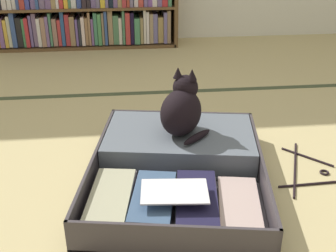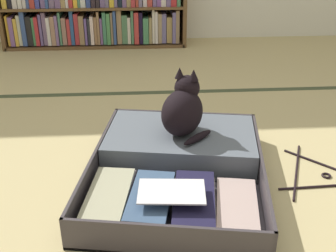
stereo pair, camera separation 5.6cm
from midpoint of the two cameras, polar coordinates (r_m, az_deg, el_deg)
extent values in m
plane|color=tan|center=(1.70, 3.54, -9.75)|extent=(10.00, 10.00, 0.00)
cube|color=#3D472D|center=(2.68, 0.56, 4.58)|extent=(4.80, 0.05, 0.00)
cube|color=brown|center=(3.81, -20.90, 14.66)|extent=(0.03, 0.29, 0.65)
cube|color=brown|center=(3.68, 2.54, 15.93)|extent=(0.03, 0.29, 0.65)
cube|color=brown|center=(3.74, -9.06, 10.87)|extent=(1.47, 0.29, 0.02)
cube|color=brown|center=(3.67, -9.42, 15.58)|extent=(1.44, 0.29, 0.02)
cube|color=gold|center=(3.83, -19.88, 12.26)|extent=(0.02, 0.24, 0.24)
cube|color=#7C5692|center=(3.82, -19.45, 12.19)|extent=(0.03, 0.24, 0.23)
cube|color=gold|center=(3.81, -18.94, 12.15)|extent=(0.03, 0.24, 0.22)
cube|color=beige|center=(3.81, -18.52, 12.42)|extent=(0.03, 0.24, 0.25)
cube|color=#385392|center=(3.79, -18.05, 12.64)|extent=(0.03, 0.24, 0.28)
cube|color=black|center=(3.79, -17.35, 12.43)|extent=(0.04, 0.24, 0.24)
cube|color=#3E7E4C|center=(3.78, -16.82, 12.39)|extent=(0.02, 0.24, 0.23)
cube|color=#BD2D34|center=(3.77, -16.45, 12.43)|extent=(0.03, 0.24, 0.23)
cube|color=slate|center=(3.77, -15.98, 12.65)|extent=(0.02, 0.24, 0.25)
cube|color=slate|center=(3.77, -15.51, 12.81)|extent=(0.03, 0.24, 0.26)
cube|color=silver|center=(3.76, -15.01, 12.53)|extent=(0.03, 0.24, 0.23)
cube|color=#A47B62|center=(3.74, -14.48, 12.59)|extent=(0.03, 0.24, 0.23)
cube|color=slate|center=(3.74, -14.01, 12.67)|extent=(0.02, 0.24, 0.24)
cube|color=#4B8561|center=(3.74, -13.62, 12.92)|extent=(0.02, 0.24, 0.27)
cube|color=#987262|center=(3.74, -13.09, 12.62)|extent=(0.03, 0.24, 0.22)
cube|color=#B73335|center=(3.74, -12.52, 12.60)|extent=(0.03, 0.24, 0.21)
cube|color=#284E87|center=(3.72, -12.11, 13.10)|extent=(0.03, 0.24, 0.28)
cube|color=#AB2F37|center=(3.72, -11.53, 12.96)|extent=(0.03, 0.24, 0.25)
cube|color=#91734F|center=(3.71, -10.91, 12.84)|extent=(0.04, 0.24, 0.24)
cube|color=#664F94|center=(3.71, -10.36, 12.70)|extent=(0.02, 0.24, 0.21)
cube|color=#272A2F|center=(3.71, -9.98, 12.74)|extent=(0.02, 0.24, 0.21)
cube|color=beige|center=(3.70, -9.58, 12.86)|extent=(0.03, 0.24, 0.23)
cube|color=#A47B55|center=(3.71, -9.12, 12.88)|extent=(0.02, 0.24, 0.22)
cube|color=#95704D|center=(3.69, -8.77, 13.19)|extent=(0.02, 0.24, 0.27)
cube|color=#73518B|center=(3.70, -8.39, 12.81)|extent=(0.02, 0.24, 0.21)
cube|color=#44835F|center=(3.70, -7.98, 13.21)|extent=(0.03, 0.24, 0.26)
cube|color=#488B4F|center=(3.69, -7.47, 13.14)|extent=(0.03, 0.24, 0.25)
cube|color=#927658|center=(3.69, -7.04, 13.24)|extent=(0.02, 0.24, 0.26)
cube|color=#344F8A|center=(3.68, -6.66, 13.32)|extent=(0.02, 0.24, 0.27)
cube|color=#9F7F5A|center=(3.69, -6.08, 13.40)|extent=(0.04, 0.24, 0.27)
cube|color=#4A7751|center=(3.69, -5.36, 13.13)|extent=(0.04, 0.24, 0.24)
cube|color=beige|center=(3.70, -4.78, 13.00)|extent=(0.03, 0.24, 0.22)
cube|color=#457753|center=(3.68, -4.36, 13.43)|extent=(0.02, 0.24, 0.27)
cube|color=#BC3837|center=(3.68, -3.82, 13.31)|extent=(0.04, 0.24, 0.26)
cube|color=black|center=(3.68, -3.23, 13.33)|extent=(0.03, 0.24, 0.26)
cube|color=#448458|center=(3.68, -2.59, 12.98)|extent=(0.04, 0.24, 0.21)
cube|color=#9A8657|center=(3.69, -1.99, 13.04)|extent=(0.02, 0.24, 0.21)
cube|color=silver|center=(3.69, -1.58, 13.53)|extent=(0.02, 0.24, 0.27)
cube|color=silver|center=(3.69, -1.20, 13.42)|extent=(0.02, 0.24, 0.26)
cube|color=#9C8362|center=(3.70, -0.73, 13.31)|extent=(0.03, 0.24, 0.24)
cube|color=slate|center=(3.70, -0.19, 13.32)|extent=(0.04, 0.24, 0.24)
cube|color=#A3864C|center=(3.71, 0.51, 13.13)|extent=(0.04, 0.24, 0.21)
cube|color=slate|center=(3.70, 1.12, 13.39)|extent=(0.03, 0.24, 0.25)
cube|color=#8C7154|center=(3.70, 1.59, 13.51)|extent=(0.03, 0.24, 0.27)
cube|color=#3B3539|center=(1.61, 1.58, -11.76)|extent=(0.75, 0.54, 0.01)
cube|color=#3B3539|center=(1.41, 0.96, -15.21)|extent=(0.68, 0.13, 0.13)
cube|color=#3B3539|center=(1.63, -10.57, -9.23)|extent=(0.08, 0.43, 0.13)
cube|color=#3B3539|center=(1.59, 14.10, -10.52)|extent=(0.08, 0.43, 0.13)
cube|color=#514B51|center=(1.60, 1.59, -11.48)|extent=(0.73, 0.52, 0.01)
cube|color=#3B3539|center=(1.97, 2.51, -3.91)|extent=(0.75, 0.54, 0.01)
cube|color=#3B3539|center=(2.13, 2.88, 0.32)|extent=(0.68, 0.13, 0.13)
cube|color=#3B3539|center=(1.98, -7.30, -1.95)|extent=(0.08, 0.43, 0.13)
cube|color=#3B3539|center=(1.96, 12.55, -2.85)|extent=(0.08, 0.43, 0.13)
cube|color=#514B51|center=(1.96, 2.52, -3.66)|extent=(0.73, 0.52, 0.01)
cylinder|color=black|center=(1.78, 2.10, -7.12)|extent=(0.67, 0.13, 0.02)
cube|color=slate|center=(1.62, -7.04, -10.63)|extent=(0.19, 0.35, 0.02)
cube|color=#222D28|center=(1.62, -7.22, -9.75)|extent=(0.21, 0.38, 0.01)
cube|color=slate|center=(1.61, -7.09, -9.53)|extent=(0.21, 0.39, 0.01)
cube|color=tan|center=(1.59, -7.14, -9.29)|extent=(0.20, 0.39, 0.01)
cube|color=#3B4163|center=(1.61, -1.45, -10.74)|extent=(0.21, 0.40, 0.02)
cube|color=black|center=(1.60, -1.36, -10.35)|extent=(0.22, 0.37, 0.01)
cube|color=#8978A4|center=(1.59, -1.55, -10.06)|extent=(0.21, 0.35, 0.02)
cube|color=#3B5373|center=(1.58, -1.35, -9.45)|extent=(0.21, 0.34, 0.02)
cube|color=white|center=(1.59, 4.32, -11.34)|extent=(0.19, 0.33, 0.02)
cube|color=#B7AA90|center=(1.57, 4.64, -10.67)|extent=(0.20, 0.37, 0.02)
cube|color=#1C1935|center=(1.57, 4.57, -9.87)|extent=(0.20, 0.38, 0.01)
cube|color=#242635|center=(1.60, 10.39, -11.49)|extent=(0.22, 0.38, 0.02)
cube|color=#BBA096|center=(1.60, 10.28, -10.78)|extent=(0.21, 0.38, 0.02)
cube|color=silver|center=(1.53, 1.54, -8.78)|extent=(0.25, 0.17, 0.01)
cube|color=slate|center=(1.94, 2.55, -2.28)|extent=(0.72, 0.51, 0.12)
torus|color=white|center=(1.95, 4.84, -0.43)|extent=(0.12, 0.12, 0.01)
cylinder|color=black|center=(2.13, -2.25, 0.40)|extent=(0.02, 0.02, 0.12)
cylinder|color=black|center=(2.12, 8.01, -0.05)|extent=(0.02, 0.02, 0.12)
cube|color=yellow|center=(1.43, 8.72, -15.66)|extent=(0.04, 0.01, 0.02)
cube|color=red|center=(1.45, -2.45, -16.01)|extent=(0.03, 0.01, 0.02)
ellipsoid|color=black|center=(1.85, 2.78, 1.80)|extent=(0.26, 0.29, 0.20)
ellipsoid|color=black|center=(1.92, 3.45, 1.29)|extent=(0.14, 0.13, 0.11)
sphere|color=black|center=(1.86, 3.44, 5.14)|extent=(0.11, 0.11, 0.11)
cone|color=black|center=(1.82, 4.34, 6.87)|extent=(0.04, 0.04, 0.05)
cone|color=black|center=(1.84, 2.53, 7.15)|extent=(0.04, 0.04, 0.05)
sphere|color=yellow|center=(1.89, 4.52, 5.69)|extent=(0.02, 0.02, 0.02)
sphere|color=yellow|center=(1.90, 3.37, 5.88)|extent=(0.02, 0.02, 0.02)
ellipsoid|color=black|center=(1.83, 4.88, -1.56)|extent=(0.15, 0.14, 0.03)
cylinder|color=black|center=(1.95, 17.67, -5.75)|extent=(0.18, 0.43, 0.01)
cylinder|color=black|center=(2.05, 19.21, -4.30)|extent=(0.18, 0.19, 0.01)
cylinder|color=black|center=(1.85, 19.13, -7.77)|extent=(0.25, 0.02, 0.01)
torus|color=black|center=(1.95, 21.25, -6.22)|extent=(0.05, 0.05, 0.01)
camera|label=1|loc=(0.03, -89.07, 0.47)|focal=45.42mm
camera|label=2|loc=(0.03, 90.93, -0.47)|focal=45.42mm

